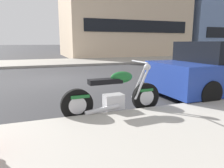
{
  "coord_description": "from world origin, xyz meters",
  "views": [
    {
      "loc": [
        -0.84,
        -8.61,
        1.49
      ],
      "look_at": [
        0.68,
        -4.45,
        0.62
      ],
      "focal_mm": 33.93,
      "sensor_mm": 36.0,
      "label": 1
    }
  ],
  "objects": [
    {
      "name": "sidewalk_far_curb",
      "position": [
        12.0,
        7.22,
        0.07
      ],
      "size": [
        120.0,
        5.0,
        0.14
      ],
      "primitive_type": "cube",
      "color": "gray",
      "rests_on": "ground"
    },
    {
      "name": "townhouse_near_left",
      "position": [
        21.47,
        14.17,
        5.78
      ],
      "size": [
        11.97,
        9.36,
        11.55
      ],
      "color": "#6B84B2",
      "rests_on": "ground"
    },
    {
      "name": "parking_stall_stripe",
      "position": [
        0.0,
        -4.12,
        0.0
      ],
      "size": [
        0.12,
        2.2,
        0.01
      ],
      "primitive_type": "cube",
      "color": "silver",
      "rests_on": "ground"
    },
    {
      "name": "ground_plane",
      "position": [
        0.0,
        0.0,
        0.0
      ],
      "size": [
        260.0,
        260.0,
        0.0
      ],
      "primitive_type": "plane",
      "color": "#333335"
    },
    {
      "name": "parked_motorcycle",
      "position": [
        0.66,
        -4.67,
        0.42
      ],
      "size": [
        2.16,
        0.62,
        1.11
      ],
      "rotation": [
        0.0,
        0.0,
        0.05
      ],
      "color": "black",
      "rests_on": "ground"
    },
    {
      "name": "parked_car_at_intersection",
      "position": [
        4.31,
        -3.94,
        0.7
      ],
      "size": [
        4.23,
        2.01,
        1.52
      ],
      "rotation": [
        0.0,
        0.0,
        0.02
      ],
      "color": "navy",
      "rests_on": "ground"
    }
  ]
}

